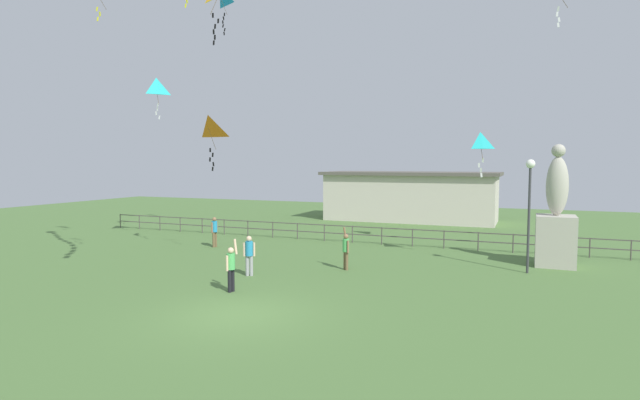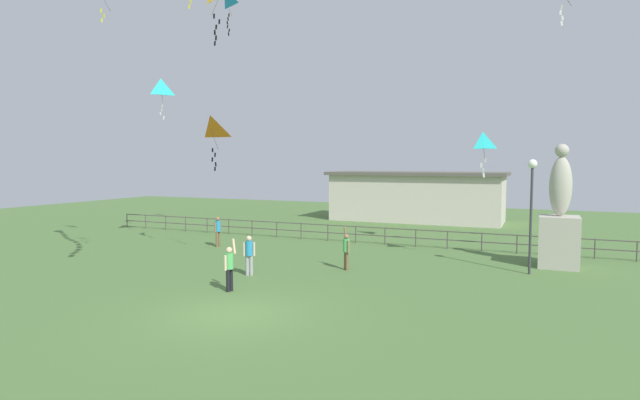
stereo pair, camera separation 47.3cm
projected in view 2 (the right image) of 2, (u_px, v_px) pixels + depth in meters
ground_plane at (234, 314)px, 14.86m from camera, size 80.00×80.00×0.00m
statue_monument at (559, 227)px, 21.45m from camera, size 1.60×1.60×5.26m
lamppost at (532, 191)px, 19.96m from camera, size 0.36×0.36×4.60m
person_0 at (218, 230)px, 26.76m from camera, size 0.30×0.48×1.59m
person_1 at (346, 249)px, 20.94m from camera, size 0.37×0.42×1.77m
person_2 at (249, 253)px, 19.91m from camera, size 0.44×0.29×1.59m
person_3 at (229, 265)px, 17.44m from camera, size 0.31×0.47×1.83m
kite_2 at (161, 89)px, 27.35m from camera, size 0.96×1.04×2.19m
kite_3 at (483, 144)px, 22.29m from camera, size 0.86×0.87×1.95m
kite_6 at (211, 129)px, 23.33m from camera, size 1.09×0.98×2.50m
waterfront_railing at (371, 232)px, 27.72m from camera, size 36.03×0.06×0.95m
pavilion_building at (417, 196)px, 38.67m from camera, size 13.25×5.29×3.76m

